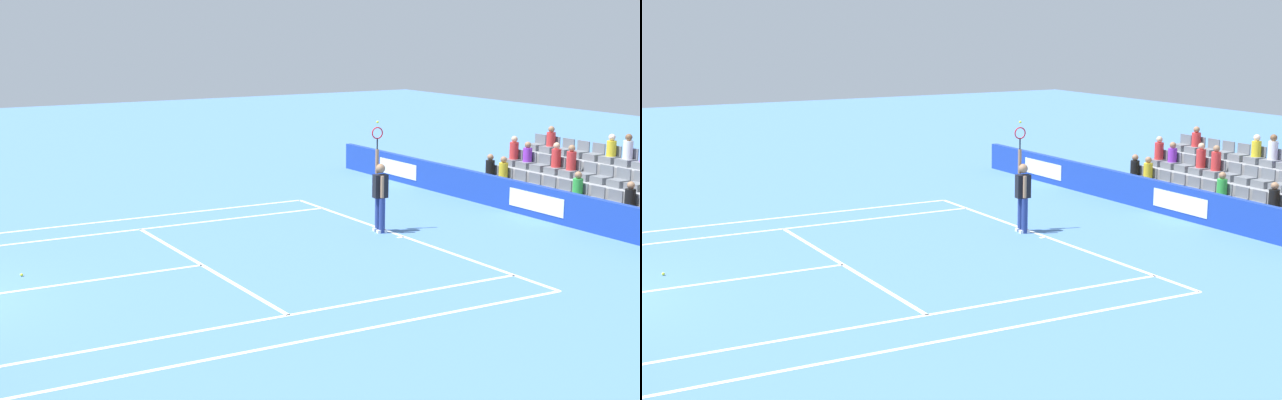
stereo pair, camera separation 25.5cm
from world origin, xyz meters
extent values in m
cube|color=white|center=(0.00, -11.89, 0.00)|extent=(10.97, 0.10, 0.01)
cube|color=white|center=(0.00, -6.40, 0.00)|extent=(8.23, 0.10, 0.01)
cube|color=white|center=(0.00, -3.20, 0.00)|extent=(0.10, 6.40, 0.01)
cube|color=white|center=(4.12, -5.95, 0.00)|extent=(0.10, 11.89, 0.01)
cube|color=white|center=(-4.12, -5.95, 0.00)|extent=(0.10, 11.89, 0.01)
cube|color=white|center=(5.49, -5.95, 0.00)|extent=(0.10, 11.89, 0.01)
cube|color=white|center=(-5.49, -5.95, 0.00)|extent=(0.10, 11.89, 0.01)
cube|color=white|center=(0.00, -11.79, 0.00)|extent=(0.10, 0.20, 0.01)
cube|color=#193899|center=(0.00, -16.39, 0.45)|extent=(20.00, 0.20, 0.90)
cube|color=white|center=(0.00, -16.28, 0.45)|extent=(2.13, 0.01, 0.50)
cube|color=white|center=(6.67, -16.28, 0.45)|extent=(2.13, 0.01, 0.50)
cylinder|color=navy|center=(0.64, -11.64, 0.45)|extent=(0.16, 0.16, 0.90)
cylinder|color=navy|center=(0.88, -11.68, 0.45)|extent=(0.16, 0.16, 0.90)
cube|color=white|center=(0.64, -11.64, 0.04)|extent=(0.16, 0.28, 0.08)
cube|color=white|center=(0.88, -11.68, 0.04)|extent=(0.16, 0.28, 0.08)
cube|color=black|center=(0.76, -11.66, 1.20)|extent=(0.27, 0.39, 0.60)
sphere|color=#9E7251|center=(0.76, -11.66, 1.66)|extent=(0.24, 0.24, 0.24)
cylinder|color=#9E7251|center=(0.98, -11.70, 1.81)|extent=(0.09, 0.09, 0.62)
cylinder|color=#9E7251|center=(0.55, -11.58, 1.22)|extent=(0.09, 0.09, 0.56)
cylinder|color=black|center=(0.98, -11.70, 2.26)|extent=(0.04, 0.04, 0.28)
torus|color=red|center=(0.98, -11.70, 2.54)|extent=(0.08, 0.31, 0.31)
sphere|color=#D1E533|center=(0.98, -11.70, 2.82)|extent=(0.07, 0.07, 0.07)
cube|color=gray|center=(0.00, -17.46, 0.21)|extent=(7.44, 0.95, 0.42)
cube|color=slate|center=(-2.17, -17.46, 0.52)|extent=(0.48, 0.44, 0.20)
cube|color=slate|center=(-2.17, -17.66, 0.77)|extent=(0.48, 0.04, 0.30)
cube|color=slate|center=(-1.55, -17.46, 0.52)|extent=(0.48, 0.44, 0.20)
cube|color=slate|center=(-1.55, -17.66, 0.77)|extent=(0.48, 0.04, 0.30)
cube|color=slate|center=(-0.93, -17.46, 0.52)|extent=(0.48, 0.44, 0.20)
cube|color=slate|center=(-0.93, -17.66, 0.77)|extent=(0.48, 0.04, 0.30)
cube|color=slate|center=(-0.31, -17.46, 0.52)|extent=(0.48, 0.44, 0.20)
cube|color=slate|center=(-0.31, -17.66, 0.77)|extent=(0.48, 0.04, 0.30)
cube|color=slate|center=(0.31, -17.46, 0.52)|extent=(0.48, 0.44, 0.20)
cube|color=slate|center=(0.31, -17.66, 0.77)|extent=(0.48, 0.04, 0.30)
cube|color=slate|center=(0.93, -17.46, 0.52)|extent=(0.48, 0.44, 0.20)
cube|color=slate|center=(0.93, -17.66, 0.77)|extent=(0.48, 0.04, 0.30)
cube|color=slate|center=(1.55, -17.46, 0.52)|extent=(0.48, 0.44, 0.20)
cube|color=slate|center=(1.55, -17.66, 0.77)|extent=(0.48, 0.04, 0.30)
cube|color=slate|center=(2.17, -17.46, 0.52)|extent=(0.48, 0.44, 0.20)
cube|color=slate|center=(2.17, -17.66, 0.77)|extent=(0.48, 0.04, 0.30)
cube|color=slate|center=(2.79, -17.46, 0.52)|extent=(0.48, 0.44, 0.20)
cube|color=slate|center=(2.79, -17.66, 0.77)|extent=(0.48, 0.04, 0.30)
cube|color=slate|center=(3.41, -17.46, 0.52)|extent=(0.48, 0.44, 0.20)
cube|color=slate|center=(3.41, -17.66, 0.77)|extent=(0.48, 0.04, 0.30)
cube|color=gray|center=(0.00, -18.41, 0.42)|extent=(7.44, 0.95, 0.84)
cube|color=slate|center=(-1.55, -18.41, 0.94)|extent=(0.48, 0.44, 0.20)
cube|color=slate|center=(-0.93, -18.41, 0.94)|extent=(0.48, 0.44, 0.20)
cube|color=slate|center=(-0.93, -18.61, 1.19)|extent=(0.48, 0.04, 0.30)
cube|color=slate|center=(-0.31, -18.41, 0.94)|extent=(0.48, 0.44, 0.20)
cube|color=slate|center=(-0.31, -18.61, 1.19)|extent=(0.48, 0.04, 0.30)
cube|color=slate|center=(0.31, -18.41, 0.94)|extent=(0.48, 0.44, 0.20)
cube|color=slate|center=(0.31, -18.61, 1.19)|extent=(0.48, 0.04, 0.30)
cube|color=slate|center=(0.93, -18.41, 0.94)|extent=(0.48, 0.44, 0.20)
cube|color=slate|center=(0.93, -18.61, 1.19)|extent=(0.48, 0.04, 0.30)
cube|color=slate|center=(1.55, -18.41, 0.94)|extent=(0.48, 0.44, 0.20)
cube|color=slate|center=(1.55, -18.61, 1.19)|extent=(0.48, 0.04, 0.30)
cube|color=slate|center=(2.17, -18.41, 0.94)|extent=(0.48, 0.44, 0.20)
cube|color=slate|center=(2.17, -18.61, 1.19)|extent=(0.48, 0.04, 0.30)
cube|color=slate|center=(2.79, -18.41, 0.94)|extent=(0.48, 0.44, 0.20)
cube|color=slate|center=(2.79, -18.61, 1.19)|extent=(0.48, 0.04, 0.30)
cube|color=slate|center=(3.41, -18.41, 0.94)|extent=(0.48, 0.44, 0.20)
cube|color=slate|center=(3.41, -18.61, 1.19)|extent=(0.48, 0.04, 0.30)
cube|color=gray|center=(0.00, -19.36, 0.63)|extent=(7.44, 0.95, 1.26)
cube|color=slate|center=(-0.31, -19.36, 1.36)|extent=(0.48, 0.44, 0.20)
cube|color=slate|center=(-0.31, -19.56, 1.61)|extent=(0.48, 0.04, 0.30)
cube|color=slate|center=(0.31, -19.36, 1.36)|extent=(0.48, 0.44, 0.20)
cube|color=slate|center=(0.31, -19.56, 1.61)|extent=(0.48, 0.04, 0.30)
cube|color=slate|center=(0.93, -19.36, 1.36)|extent=(0.48, 0.44, 0.20)
cube|color=slate|center=(0.93, -19.56, 1.61)|extent=(0.48, 0.04, 0.30)
cube|color=slate|center=(1.55, -19.36, 1.36)|extent=(0.48, 0.44, 0.20)
cube|color=slate|center=(1.55, -19.56, 1.61)|extent=(0.48, 0.04, 0.30)
cube|color=slate|center=(2.17, -19.36, 1.36)|extent=(0.48, 0.44, 0.20)
cube|color=slate|center=(2.17, -19.56, 1.61)|extent=(0.48, 0.04, 0.30)
cube|color=slate|center=(2.79, -19.36, 1.36)|extent=(0.48, 0.44, 0.20)
cube|color=slate|center=(2.79, -19.56, 1.61)|extent=(0.48, 0.04, 0.30)
cube|color=slate|center=(3.41, -19.36, 1.36)|extent=(0.48, 0.44, 0.20)
cube|color=slate|center=(3.41, -19.56, 1.61)|extent=(0.48, 0.04, 0.30)
cylinder|color=yellow|center=(0.31, -19.41, 1.69)|extent=(0.28, 0.28, 0.45)
sphere|color=beige|center=(0.31, -19.41, 2.01)|extent=(0.20, 0.20, 0.20)
cylinder|color=green|center=(-0.31, -17.51, 0.84)|extent=(0.28, 0.28, 0.43)
sphere|color=#9E7251|center=(-0.31, -17.51, 1.15)|extent=(0.20, 0.20, 0.20)
cylinder|color=red|center=(2.79, -19.41, 1.68)|extent=(0.28, 0.28, 0.44)
sphere|color=#9E7251|center=(2.79, -19.41, 2.00)|extent=(0.20, 0.20, 0.20)
cylinder|color=red|center=(3.41, -18.46, 1.31)|extent=(0.28, 0.28, 0.53)
sphere|color=#D3A884|center=(3.41, -18.46, 1.67)|extent=(0.20, 0.20, 0.20)
cylinder|color=purple|center=(2.79, -18.46, 1.25)|extent=(0.28, 0.28, 0.43)
sphere|color=#9E7251|center=(2.79, -18.46, 1.57)|extent=(0.20, 0.20, 0.20)
cylinder|color=black|center=(3.41, -17.51, 0.85)|extent=(0.28, 0.28, 0.45)
sphere|color=#9E7251|center=(3.41, -17.51, 1.17)|extent=(0.20, 0.20, 0.20)
cylinder|color=red|center=(1.55, -18.46, 1.31)|extent=(0.28, 0.28, 0.54)
sphere|color=#D3A884|center=(1.55, -18.46, 1.68)|extent=(0.20, 0.20, 0.20)
cylinder|color=black|center=(-2.17, -17.51, 0.84)|extent=(0.28, 0.28, 0.44)
sphere|color=#9E7251|center=(-2.17, -17.51, 1.16)|extent=(0.20, 0.20, 0.20)
cylinder|color=red|center=(0.93, -18.46, 1.31)|extent=(0.28, 0.28, 0.54)
sphere|color=#9E7251|center=(0.93, -18.46, 1.68)|extent=(0.20, 0.20, 0.20)
cylinder|color=yellow|center=(2.79, -17.51, 0.85)|extent=(0.28, 0.28, 0.46)
sphere|color=#9E7251|center=(2.79, -17.51, 1.18)|extent=(0.20, 0.20, 0.20)
cylinder|color=white|center=(-0.31, -19.41, 1.72)|extent=(0.28, 0.28, 0.52)
sphere|color=brown|center=(-0.31, -19.41, 2.08)|extent=(0.20, 0.20, 0.20)
sphere|color=#D1E533|center=(1.07, -2.70, 0.03)|extent=(0.07, 0.07, 0.07)
camera|label=1|loc=(-18.77, 1.34, 5.45)|focal=52.31mm
camera|label=2|loc=(-18.89, 1.12, 5.45)|focal=52.31mm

